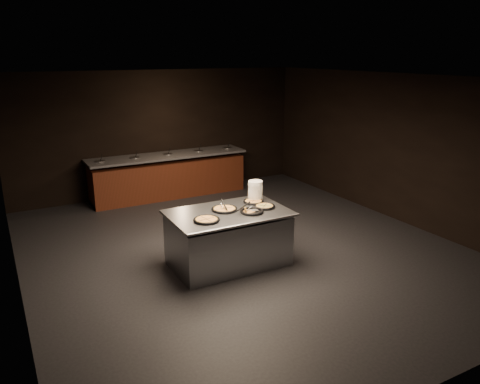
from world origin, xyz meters
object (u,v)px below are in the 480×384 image
Objects in this scene: pan_veggie_whole at (206,220)px; plate_stack at (255,191)px; pan_cheese_whole at (224,209)px; serving_counter at (228,239)px.

plate_stack is at bearing 25.41° from pan_veggie_whole.
pan_cheese_whole is (-0.70, -0.24, -0.14)m from plate_stack.
pan_cheese_whole is at bearing 101.81° from serving_counter.
pan_cheese_whole is at bearing -161.42° from plate_stack.
plate_stack is 0.79× the size of pan_cheese_whole.
plate_stack reaches higher than serving_counter.
serving_counter is 0.49m from pan_cheese_whole.
pan_veggie_whole is 0.96× the size of pan_cheese_whole.
serving_counter is 5.76× the size of plate_stack.
pan_veggie_whole is 0.55m from pan_cheese_whole.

